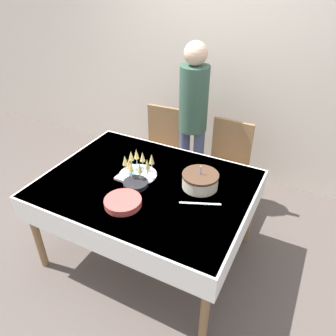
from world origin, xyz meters
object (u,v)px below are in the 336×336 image
at_px(champagne_tray, 137,165).
at_px(plate_stack_dessert, 136,184).
at_px(birthday_cake, 200,180).
at_px(person_standing, 193,111).
at_px(plate_stack_main, 123,202).
at_px(dining_chair_far_left, 162,148).
at_px(dining_chair_far_right, 226,164).

distance_m(champagne_tray, plate_stack_dessert, 0.16).
relative_size(birthday_cake, person_standing, 0.17).
distance_m(champagne_tray, plate_stack_main, 0.39).
bearing_deg(birthday_cake, dining_chair_far_left, 133.89).
distance_m(dining_chair_far_right, plate_stack_main, 1.32).
distance_m(dining_chair_far_right, plate_stack_dessert, 1.12).
xyz_separation_m(plate_stack_dessert, person_standing, (0.02, 1.05, 0.21)).
height_order(birthday_cake, plate_stack_main, birthday_cake).
relative_size(birthday_cake, plate_stack_main, 1.04).
distance_m(champagne_tray, person_standing, 0.93).
xyz_separation_m(dining_chair_far_left, dining_chair_far_right, (0.73, 0.00, 0.00)).
bearing_deg(person_standing, plate_stack_main, -89.00).
bearing_deg(dining_chair_far_left, plate_stack_dessert, -72.86).
bearing_deg(plate_stack_main, plate_stack_dessert, 100.30).
xyz_separation_m(champagne_tray, plate_stack_main, (0.11, -0.37, -0.07)).
distance_m(plate_stack_dessert, person_standing, 1.07).
relative_size(dining_chair_far_left, plate_stack_dessert, 4.89).
bearing_deg(dining_chair_far_left, dining_chair_far_right, 0.01).
bearing_deg(person_standing, champagne_tray, -95.19).
xyz_separation_m(birthday_cake, person_standing, (-0.43, 0.83, 0.17)).
height_order(dining_chair_far_right, birthday_cake, birthday_cake).
distance_m(plate_stack_main, person_standing, 1.30).
bearing_deg(champagne_tray, dining_chair_far_right, 61.07).
height_order(plate_stack_main, person_standing, person_standing).
height_order(dining_chair_far_left, champagne_tray, same).
height_order(champagne_tray, plate_stack_main, champagne_tray).
height_order(dining_chair_far_right, champagne_tray, same).
xyz_separation_m(birthday_cake, plate_stack_dessert, (-0.45, -0.21, -0.04)).
relative_size(plate_stack_main, plate_stack_dessert, 1.39).
bearing_deg(person_standing, birthday_cake, -62.88).
relative_size(dining_chair_far_right, plate_stack_dessert, 4.89).
xyz_separation_m(dining_chair_far_right, birthday_cake, (0.03, -0.79, 0.31)).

